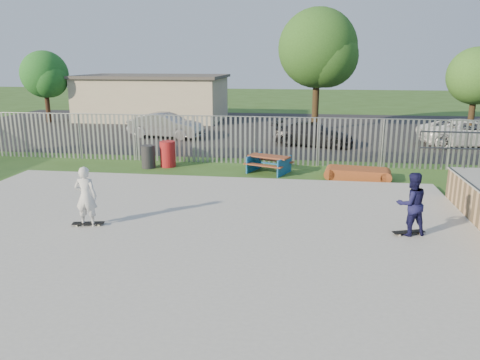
# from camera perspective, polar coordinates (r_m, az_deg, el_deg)

# --- Properties ---
(ground) EXTENTS (120.00, 120.00, 0.00)m
(ground) POSITION_cam_1_polar(r_m,az_deg,el_deg) (11.58, -8.13, -7.52)
(ground) COLOR #31531C
(ground) RESTS_ON ground
(concrete_slab) EXTENTS (15.00, 12.00, 0.15)m
(concrete_slab) POSITION_cam_1_polar(r_m,az_deg,el_deg) (11.55, -8.14, -7.17)
(concrete_slab) COLOR #A3A39E
(concrete_slab) RESTS_ON ground
(fence) EXTENTS (26.04, 16.02, 2.00)m
(fence) POSITION_cam_1_polar(r_m,az_deg,el_deg) (15.39, 0.03, 2.08)
(fence) COLOR gray
(fence) RESTS_ON ground
(picnic_table) EXTENTS (1.96, 1.80, 0.67)m
(picnic_table) POSITION_cam_1_polar(r_m,az_deg,el_deg) (18.30, 3.55, 1.96)
(picnic_table) COLOR brown
(picnic_table) RESTS_ON ground
(funbox) EXTENTS (2.11, 1.25, 0.40)m
(funbox) POSITION_cam_1_polar(r_m,az_deg,el_deg) (17.84, 14.15, 0.75)
(funbox) COLOR brown
(funbox) RESTS_ON ground
(trash_bin_red) EXTENTS (0.63, 0.63, 1.05)m
(trash_bin_red) POSITION_cam_1_polar(r_m,az_deg,el_deg) (19.49, -8.80, 3.15)
(trash_bin_red) COLOR maroon
(trash_bin_red) RESTS_ON ground
(trash_bin_grey) EXTENTS (0.56, 0.56, 0.93)m
(trash_bin_grey) POSITION_cam_1_polar(r_m,az_deg,el_deg) (19.41, -11.12, 2.81)
(trash_bin_grey) COLOR #262629
(trash_bin_grey) RESTS_ON ground
(parking_lot) EXTENTS (40.00, 18.00, 0.02)m
(parking_lot) POSITION_cam_1_polar(r_m,az_deg,el_deg) (29.77, 1.99, 6.21)
(parking_lot) COLOR black
(parking_lot) RESTS_ON ground
(car_silver) EXTENTS (4.39, 2.18, 1.38)m
(car_silver) POSITION_cam_1_polar(r_m,az_deg,el_deg) (26.63, -9.03, 6.58)
(car_silver) COLOR #9F9FA3
(car_silver) RESTS_ON parking_lot
(car_dark) EXTENTS (4.36, 2.49, 1.19)m
(car_dark) POSITION_cam_1_polar(r_m,az_deg,el_deg) (24.13, 8.90, 5.54)
(car_dark) COLOR black
(car_dark) RESTS_ON parking_lot
(car_white) EXTENTS (5.09, 2.85, 1.34)m
(car_white) POSITION_cam_1_polar(r_m,az_deg,el_deg) (26.46, 26.08, 5.19)
(car_white) COLOR white
(car_white) RESTS_ON parking_lot
(building) EXTENTS (10.40, 6.40, 3.20)m
(building) POSITION_cam_1_polar(r_m,az_deg,el_deg) (35.19, -10.54, 9.89)
(building) COLOR beige
(building) RESTS_ON ground
(tree_left) EXTENTS (3.17, 3.17, 4.89)m
(tree_left) POSITION_cam_1_polar(r_m,az_deg,el_deg) (35.36, -22.73, 11.78)
(tree_left) COLOR #3A2317
(tree_left) RESTS_ON ground
(tree_mid) EXTENTS (4.75, 4.75, 7.33)m
(tree_mid) POSITION_cam_1_polar(r_m,az_deg,el_deg) (29.57, 9.46, 15.55)
(tree_mid) COLOR #3D2C18
(tree_mid) RESTS_ON ground
(tree_right) EXTENTS (3.25, 3.25, 5.01)m
(tree_right) POSITION_cam_1_polar(r_m,az_deg,el_deg) (30.41, 26.85, 11.23)
(tree_right) COLOR #3D2C18
(tree_right) RESTS_ON ground
(skateboard_a) EXTENTS (0.82, 0.45, 0.08)m
(skateboard_a) POSITION_cam_1_polar(r_m,az_deg,el_deg) (12.25, 19.85, -6.07)
(skateboard_a) COLOR black
(skateboard_a) RESTS_ON concrete_slab
(skateboard_b) EXTENTS (0.82, 0.36, 0.08)m
(skateboard_b) POSITION_cam_1_polar(r_m,az_deg,el_deg) (12.74, -18.00, -5.12)
(skateboard_b) COLOR black
(skateboard_b) RESTS_ON concrete_slab
(skater_navy) EXTENTS (0.91, 0.81, 1.56)m
(skater_navy) POSITION_cam_1_polar(r_m,az_deg,el_deg) (12.02, 20.16, -2.75)
(skater_navy) COLOR #14133E
(skater_navy) RESTS_ON concrete_slab
(skater_white) EXTENTS (0.58, 0.39, 1.56)m
(skater_white) POSITION_cam_1_polar(r_m,az_deg,el_deg) (12.52, -18.27, -1.91)
(skater_white) COLOR silver
(skater_white) RESTS_ON concrete_slab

